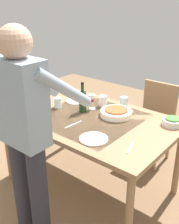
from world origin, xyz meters
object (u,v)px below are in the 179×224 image
at_px(chair_near, 155,117).
at_px(serving_bowl_pasta, 116,113).
at_px(dining_table, 89,124).
at_px(person_server, 26,131).
at_px(dinner_plate_far, 77,101).
at_px(wine_bottle, 83,101).
at_px(side_bowl_salad, 172,122).
at_px(water_cup_far_left, 124,102).
at_px(water_cup_near_right, 103,101).
at_px(dinner_plate_near, 94,139).
at_px(water_cup_near_left, 58,103).
at_px(wine_glass_left, 92,99).

height_order(chair_near, serving_bowl_pasta, chair_near).
relative_size(dining_table, chair_near, 1.77).
relative_size(person_server, dinner_plate_far, 7.34).
xyz_separation_m(wine_bottle, side_bowl_salad, (-0.80, -0.27, -0.08)).
height_order(chair_near, water_cup_far_left, chair_near).
bearing_deg(person_server, wine_bottle, -76.80).
distance_m(dining_table, water_cup_near_right, 0.33).
bearing_deg(side_bowl_salad, water_cup_near_right, 2.77).
xyz_separation_m(serving_bowl_pasta, dinner_plate_near, (-0.12, 0.49, -0.03)).
bearing_deg(water_cup_near_right, dinner_plate_far, 13.82).
bearing_deg(side_bowl_salad, dinner_plate_far, 5.99).
bearing_deg(water_cup_near_left, dinner_plate_far, -97.10).
xyz_separation_m(wine_glass_left, serving_bowl_pasta, (-0.28, -0.02, -0.07)).
bearing_deg(dinner_plate_near, person_server, 62.61).
height_order(water_cup_near_right, serving_bowl_pasta, water_cup_near_right).
distance_m(water_cup_near_left, water_cup_far_left, 0.67).
bearing_deg(water_cup_far_left, side_bowl_salad, 170.89).
bearing_deg(wine_glass_left, side_bowl_salad, -167.79).
bearing_deg(water_cup_far_left, chair_near, -105.65).
xyz_separation_m(dining_table, dinner_plate_far, (0.36, -0.22, 0.08)).
bearing_deg(dinner_plate_far, dining_table, 148.05).
distance_m(water_cup_near_right, side_bowl_salad, 0.73).
bearing_deg(water_cup_near_right, dining_table, 102.18).
bearing_deg(chair_near, dinner_plate_far, 48.26).
height_order(side_bowl_salad, dinner_plate_near, side_bowl_salad).
height_order(person_server, serving_bowl_pasta, person_server).
relative_size(chair_near, dinner_plate_far, 3.96).
distance_m(chair_near, dinner_plate_far, 0.93).
distance_m(chair_near, wine_glass_left, 0.88).
bearing_deg(chair_near, water_cup_near_right, 63.11).
bearing_deg(dinner_plate_near, wine_bottle, -40.57).
distance_m(water_cup_near_left, side_bowl_salad, 1.12).
bearing_deg(water_cup_near_left, serving_bowl_pasta, -159.81).
relative_size(wine_bottle, dinner_plate_near, 1.29).
bearing_deg(serving_bowl_pasta, wine_bottle, 21.32).
bearing_deg(serving_bowl_pasta, person_server, 82.92).
height_order(wine_bottle, water_cup_near_left, wine_bottle).
bearing_deg(water_cup_near_right, water_cup_near_left, 44.92).
bearing_deg(water_cup_far_left, serving_bowl_pasta, 106.45).
bearing_deg(side_bowl_salad, water_cup_far_left, -9.11).
bearing_deg(dinner_plate_near, water_cup_near_right, -59.24).
height_order(side_bowl_salad, dinner_plate_far, side_bowl_salad).
relative_size(person_server, serving_bowl_pasta, 5.63).
height_order(serving_bowl_pasta, side_bowl_salad, same).
distance_m(side_bowl_salad, dinner_plate_near, 0.74).
height_order(wine_glass_left, water_cup_far_left, wine_glass_left).
xyz_separation_m(wine_glass_left, water_cup_far_left, (-0.21, -0.26, -0.05)).
distance_m(water_cup_near_left, water_cup_near_right, 0.46).
distance_m(serving_bowl_pasta, dinner_plate_near, 0.51).
distance_m(wine_bottle, wine_glass_left, 0.11).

